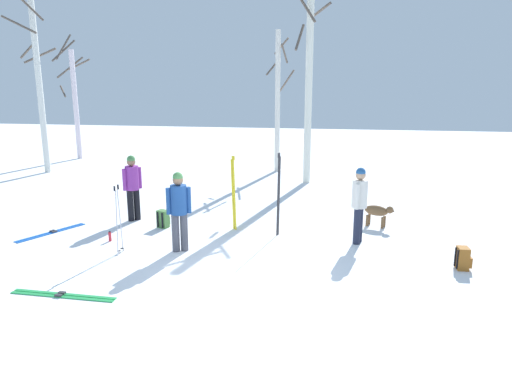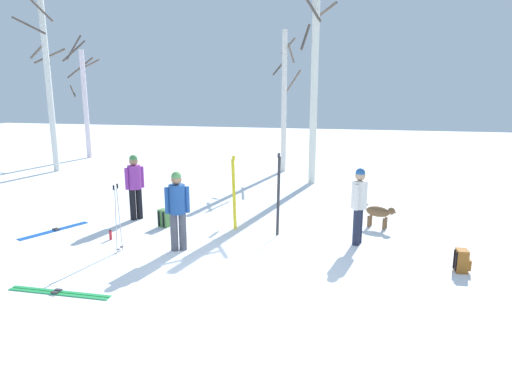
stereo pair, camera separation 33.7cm
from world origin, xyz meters
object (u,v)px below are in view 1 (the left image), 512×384
object	(u,v)px
dog	(378,212)
ski_pair_planted_0	(279,195)
person_1	(132,184)
birch_tree_2	(278,100)
ski_pair_lying_0	(52,232)
birch_tree_0	(75,99)
birch_tree_1	(38,81)
water_bottle_0	(110,236)
person_0	(179,207)
ski_pair_lying_1	(63,295)
ski_poles_0	(118,217)
backpack_1	(163,219)
person_2	(359,200)
ski_pair_planted_1	(234,193)
birch_tree_3	(309,83)
backpack_0	(463,259)

from	to	relation	value
dog	ski_pair_planted_0	world-z (taller)	ski_pair_planted_0
person_1	birch_tree_2	bearing A→B (deg)	70.75
ski_pair_lying_0	birch_tree_0	xyz separation A→B (m)	(-5.68, 10.79, 2.80)
birch_tree_0	birch_tree_1	xyz separation A→B (m)	(0.74, -3.62, 0.80)
ski_pair_planted_0	water_bottle_0	xyz separation A→B (m)	(-3.70, -1.16, -0.86)
person_1	water_bottle_0	xyz separation A→B (m)	(0.18, -1.68, -0.87)
person_1	person_0	bearing A→B (deg)	-45.39
ski_pair_lying_1	birch_tree_1	size ratio (longest dim) A/B	0.27
ski_poles_0	birch_tree_1	size ratio (longest dim) A/B	0.21
water_bottle_0	birch_tree_1	distance (m)	10.58
ski_pair_lying_0	water_bottle_0	distance (m)	1.71
ski_pair_lying_0	backpack_1	size ratio (longest dim) A/B	3.81
person_2	ski_pair_lying_1	bearing A→B (deg)	-143.54
birch_tree_2	birch_tree_1	bearing A→B (deg)	-167.80
person_2	backpack_1	xyz separation A→B (m)	(-4.73, 0.30, -0.77)
person_0	water_bottle_0	world-z (taller)	person_0
ski_pair_planted_1	birch_tree_0	distance (m)	14.00
backpack_1	birch_tree_1	distance (m)	10.28
person_0	ski_pair_planted_1	xyz separation A→B (m)	(0.78, 1.72, -0.08)
ski_pair_planted_1	birch_tree_3	world-z (taller)	birch_tree_3
person_1	birch_tree_0	bearing A→B (deg)	127.30
backpack_0	birch_tree_3	world-z (taller)	birch_tree_3
dog	backpack_0	world-z (taller)	dog
person_2	water_bottle_0	xyz separation A→B (m)	(-5.53, -0.91, -0.87)
ski_pair_planted_1	birch_tree_1	distance (m)	11.33
water_bottle_0	ski_pair_planted_1	bearing A→B (deg)	28.68
water_bottle_0	ski_pair_planted_0	bearing A→B (deg)	17.39
dog	backpack_0	bearing A→B (deg)	-60.80
ski_pair_planted_1	backpack_1	size ratio (longest dim) A/B	4.14
backpack_1	person_1	bearing A→B (deg)	154.82
ski_pair_planted_1	backpack_0	xyz separation A→B (m)	(4.91, -1.71, -0.69)
ski_pair_lying_0	birch_tree_2	world-z (taller)	birch_tree_2
backpack_1	birch_tree_1	size ratio (longest dim) A/B	0.06
person_0	ski_pair_planted_0	bearing A→B (deg)	37.70
dog	ski_pair_planted_1	distance (m)	3.63
person_0	ski_pair_planted_1	bearing A→B (deg)	65.73
birch_tree_1	ski_poles_0	bearing A→B (deg)	-48.50
birch_tree_0	backpack_1	bearing A→B (deg)	-50.45
person_1	birch_tree_3	bearing A→B (deg)	54.09
backpack_0	birch_tree_2	world-z (taller)	birch_tree_2
birch_tree_1	birch_tree_3	size ratio (longest dim) A/B	1.02
person_2	person_0	bearing A→B (deg)	-161.82
ski_pair_planted_1	ski_poles_0	size ratio (longest dim) A/B	1.25
ski_pair_planted_0	backpack_1	bearing A→B (deg)	178.89
ski_pair_lying_1	birch_tree_1	bearing A→B (deg)	125.07
person_1	backpack_1	xyz separation A→B (m)	(0.98, -0.46, -0.77)
person_0	backpack_1	distance (m)	1.98
ski_pair_lying_0	birch_tree_3	size ratio (longest dim) A/B	0.25
ski_pair_lying_1	birch_tree_3	bearing A→B (deg)	71.68
person_0	ski_pair_planted_1	size ratio (longest dim) A/B	0.94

